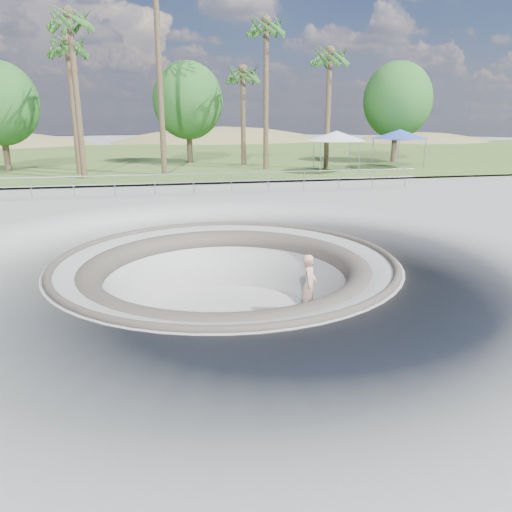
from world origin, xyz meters
name	(u,v)px	position (x,y,z in m)	size (l,w,h in m)	color
ground	(226,260)	(0.00, 0.00, 0.00)	(180.00, 180.00, 0.00)	#A4A5A0
skate_bowl	(227,316)	(0.00, 0.00, -1.83)	(14.00, 14.00, 4.10)	#A4A5A0
grass_strip	(176,156)	(0.00, 34.00, 0.22)	(180.00, 36.00, 0.12)	#435E25
distant_hills	(197,193)	(3.78, 57.17, -7.02)	(103.20, 45.00, 28.60)	olive
safety_railing	(194,183)	(0.00, 12.00, 0.69)	(25.00, 0.06, 1.03)	gray
skateboard	(308,315)	(2.54, -0.34, -1.84)	(0.75, 0.35, 0.08)	#935C3A
skater	(309,285)	(2.54, -0.34, -0.86)	(0.70, 0.46, 1.93)	#D3A089
canopy_white	(337,136)	(10.17, 18.50, 2.70)	(5.43, 5.43, 2.77)	gray
canopy_blue	(400,134)	(15.57, 20.10, 2.71)	(5.24, 5.24, 2.77)	gray
palm_a	(70,23)	(-6.29, 18.44, 9.15)	(2.60, 2.60, 10.36)	brown
palm_b	(68,48)	(-6.89, 20.83, 8.07)	(2.60, 2.60, 9.19)	brown
palm_d	(243,75)	(4.82, 24.42, 6.89)	(2.60, 2.60, 7.93)	brown
palm_e	(266,31)	(5.93, 21.44, 9.52)	(2.60, 2.60, 10.77)	brown
palm_f	(330,59)	(10.29, 20.77, 7.78)	(2.60, 2.60, 8.89)	brown
bushy_tree_left	(0,104)	(-12.06, 23.84, 4.79)	(5.17, 4.70, 7.45)	brown
bushy_tree_mid	(188,101)	(0.90, 27.22, 5.09)	(5.50, 5.00, 7.93)	brown
bushy_tree_right	(398,100)	(17.50, 24.70, 5.14)	(5.56, 5.05, 8.02)	brown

